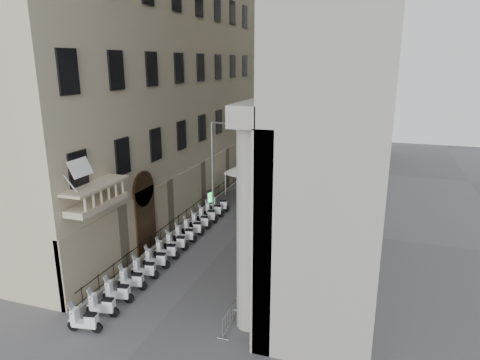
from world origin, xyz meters
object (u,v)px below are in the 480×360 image
object	(u,v)px
scooter_0	(86,332)
info_kiosk	(209,199)
pedestrian_a	(277,182)
street_lamp	(215,162)
pedestrian_b	(299,194)
security_tent	(243,167)

from	to	relation	value
scooter_0	info_kiosk	world-z (taller)	info_kiosk
pedestrian_a	street_lamp	bearing A→B (deg)	81.02
pedestrian_a	pedestrian_b	distance (m)	4.04
scooter_0	info_kiosk	size ratio (longest dim) A/B	0.93
scooter_0	security_tent	distance (m)	23.91
security_tent	pedestrian_b	xyz separation A→B (m)	(5.77, -1.43, -1.75)
security_tent	pedestrian_a	bearing A→B (deg)	26.99
scooter_0	pedestrian_b	bearing A→B (deg)	-24.79
security_tent	street_lamp	world-z (taller)	street_lamp
info_kiosk	pedestrian_b	size ratio (longest dim) A/B	0.92
pedestrian_a	security_tent	bearing A→B (deg)	36.96
scooter_0	pedestrian_b	distance (m)	23.13
street_lamp	info_kiosk	distance (m)	4.61
info_kiosk	pedestrian_b	world-z (taller)	pedestrian_b
pedestrian_a	pedestrian_b	bearing A→B (deg)	142.27
pedestrian_b	pedestrian_a	bearing A→B (deg)	-25.62
info_kiosk	pedestrian_a	xyz separation A→B (m)	(4.47, 6.85, 0.12)
scooter_0	security_tent	bearing A→B (deg)	-10.31
scooter_0	security_tent	size ratio (longest dim) A/B	0.39
scooter_0	security_tent	world-z (taller)	security_tent
security_tent	pedestrian_b	world-z (taller)	security_tent
pedestrian_a	pedestrian_b	xyz separation A→B (m)	(2.72, -2.99, -0.06)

